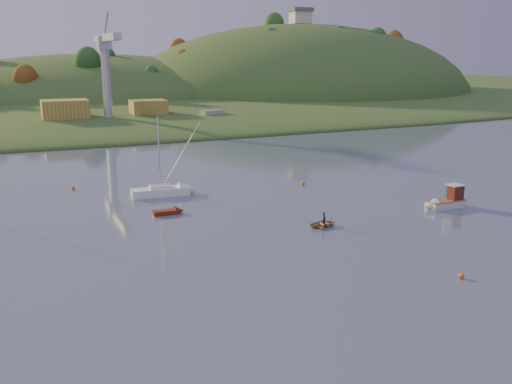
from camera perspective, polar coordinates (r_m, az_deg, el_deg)
name	(u,v)px	position (r m, az deg, el deg)	size (l,w,h in m)	color
ground	(405,363)	(37.99, 14.66, -16.21)	(500.00, 500.00, 0.00)	#3A4B5F
far_shore	(61,97)	(256.97, -18.96, 8.95)	(620.00, 220.00, 1.50)	#294B1E
shore_slope	(79,112)	(192.49, -17.25, 7.67)	(640.00, 150.00, 7.00)	#294B1E
hill_center	(92,100)	(238.20, -16.12, 8.82)	(140.00, 120.00, 36.00)	#294B1E
hill_right	(299,96)	(249.83, 4.33, 9.53)	(150.00, 130.00, 60.00)	#294B1E
hilltop_house	(301,15)	(249.56, 4.47, 17.20)	(9.00, 7.00, 6.45)	beige
hillside_trees	(72,106)	(212.30, -17.88, 8.15)	(280.00, 50.00, 32.00)	#1D4C1B
wharf	(120,122)	(150.73, -13.46, 6.81)	(42.00, 16.00, 2.40)	slate
shed_west	(65,110)	(149.64, -18.54, 7.81)	(11.00, 8.00, 4.80)	olive
shed_east	(148,108)	(153.93, -10.70, 8.29)	(9.00, 7.00, 4.00)	olive
dock_crane	(106,58)	(145.66, -14.74, 12.81)	(3.20, 28.00, 20.30)	#B7B7BC
fishing_boat	(443,202)	(73.63, 18.23, -0.93)	(6.00, 2.15, 3.77)	silver
sailboat_far	(160,191)	(77.15, -9.53, 0.14)	(7.78, 2.78, 10.62)	white
canoe	(324,224)	(63.25, 6.81, -3.17)	(2.22, 3.11, 0.64)	#A4835A
paddler	(324,220)	(63.14, 6.82, -2.84)	(0.51, 0.34, 1.40)	black
red_tender	(172,211)	(68.51, -8.37, -1.94)	(3.73, 1.34, 1.26)	#631D0E
work_vessel	(212,119)	(152.79, -4.37, 7.28)	(15.30, 8.53, 3.72)	slate
buoy_0	(461,276)	(51.89, 19.86, -7.89)	(0.50, 0.50, 0.50)	#F25D0C
buoy_1	(303,183)	(82.61, 4.75, 0.88)	(0.50, 0.50, 0.50)	#F25D0C
buoy_3	(73,188)	(83.60, -17.83, 0.41)	(0.50, 0.50, 0.50)	#F25D0C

